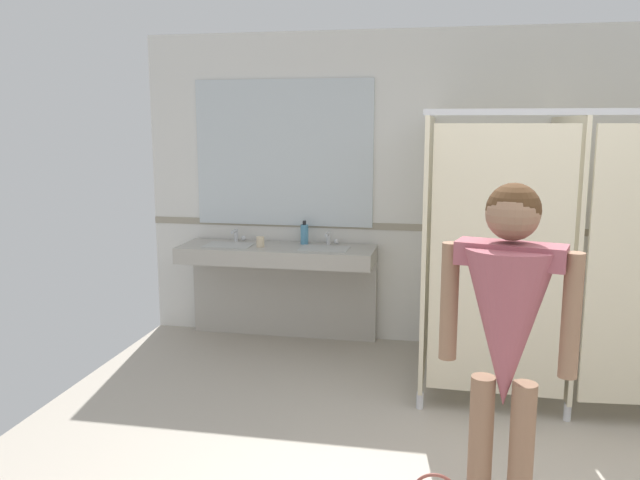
# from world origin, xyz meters

# --- Properties ---
(wall_back) EXTENTS (6.41, 0.12, 2.75)m
(wall_back) POSITION_xyz_m (0.00, 2.92, 1.37)
(wall_back) COLOR silver
(wall_back) RESTS_ON ground_plane
(wall_back_tile_band) EXTENTS (6.41, 0.01, 0.06)m
(wall_back_tile_band) POSITION_xyz_m (0.00, 2.86, 1.05)
(wall_back_tile_band) COLOR #9E937F
(wall_back_tile_band) RESTS_ON wall_back
(vanity_counter) EXTENTS (1.73, 0.53, 1.00)m
(vanity_counter) POSITION_xyz_m (-1.94, 2.66, 0.64)
(vanity_counter) COLOR #B2ADA3
(vanity_counter) RESTS_ON ground_plane
(mirror_panel) EXTENTS (1.63, 0.02, 1.30)m
(mirror_panel) POSITION_xyz_m (-1.94, 2.85, 1.69)
(mirror_panel) COLOR silver
(mirror_panel) RESTS_ON wall_back
(bathroom_stalls) EXTENTS (2.01, 1.49, 2.05)m
(bathroom_stalls) POSITION_xyz_m (0.36, 1.91, 1.07)
(bathroom_stalls) COLOR beige
(bathroom_stalls) RESTS_ON ground_plane
(person_standing) EXTENTS (0.58, 0.49, 1.71)m
(person_standing) POSITION_xyz_m (-0.20, -0.06, 1.09)
(person_standing) COLOR #8C664C
(person_standing) RESTS_ON ground_plane
(soap_dispenser) EXTENTS (0.07, 0.07, 0.21)m
(soap_dispenser) POSITION_xyz_m (-1.72, 2.73, 0.98)
(soap_dispenser) COLOR teal
(soap_dispenser) RESTS_ON vanity_counter
(paper_cup) EXTENTS (0.07, 0.07, 0.09)m
(paper_cup) POSITION_xyz_m (-2.07, 2.52, 0.93)
(paper_cup) COLOR beige
(paper_cup) RESTS_ON vanity_counter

